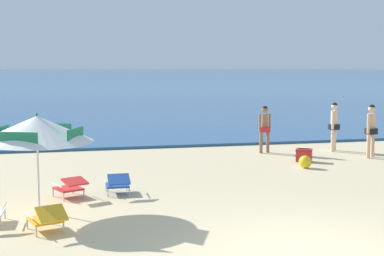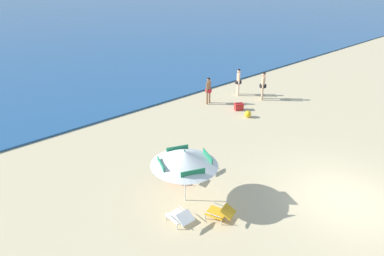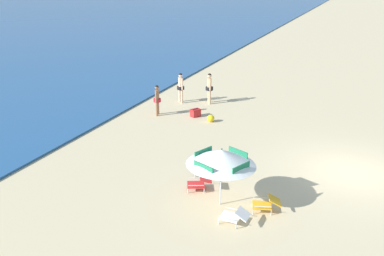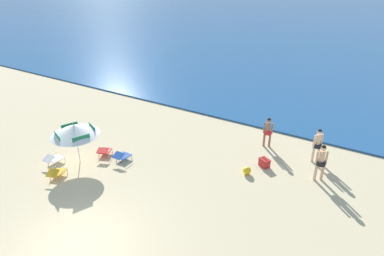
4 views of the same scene
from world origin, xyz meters
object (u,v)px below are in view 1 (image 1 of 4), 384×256
person_standing_near_shore (334,123)px  beach_ball (305,162)px  lounge_chair_under_umbrella (71,186)px  lounge_chair_spare_folded (118,183)px  person_wading_in (371,127)px  cooler_box (304,155)px  beach_umbrella_striped_main (37,129)px  person_standing_beside (265,126)px  lounge_chair_facing_sea (47,218)px

person_standing_near_shore → beach_ball: size_ratio=4.62×
lounge_chair_under_umbrella → lounge_chair_spare_folded: (1.07, 0.10, -0.00)m
person_wading_in → cooler_box: (-2.43, -0.19, -0.81)m
cooler_box → beach_ball: cooler_box is taller
lounge_chair_under_umbrella → cooler_box: 7.88m
person_wading_in → beach_ball: bearing=-156.9°
beach_umbrella_striped_main → lounge_chair_spare_folded: size_ratio=3.59×
cooler_box → beach_ball: 1.13m
person_standing_near_shore → lounge_chair_spare_folded: bearing=-148.7°
person_standing_near_shore → person_standing_beside: person_standing_near_shore is taller
lounge_chair_facing_sea → person_wading_in: (10.04, 5.95, 0.74)m
lounge_chair_spare_folded → person_standing_beside: 7.52m
cooler_box → beach_umbrella_striped_main: bearing=-151.4°
person_standing_near_shore → cooler_box: (-1.93, -1.75, -0.79)m
beach_umbrella_striped_main → cooler_box: (7.82, 4.26, -1.51)m
person_standing_near_shore → person_wading_in: 1.64m
person_standing_near_shore → lounge_chair_under_umbrella: bearing=-151.3°
person_wading_in → cooler_box: size_ratio=2.90×
lounge_chair_under_umbrella → lounge_chair_spare_folded: size_ratio=1.12×
person_standing_near_shore → person_standing_beside: (-2.52, 0.17, -0.05)m
lounge_chair_under_umbrella → person_standing_near_shore: size_ratio=0.57×
lounge_chair_facing_sea → beach_ball: 8.58m
lounge_chair_under_umbrella → person_standing_near_shore: person_standing_near_shore is taller
beach_umbrella_striped_main → lounge_chair_under_umbrella: 1.88m
lounge_chair_facing_sea → person_standing_near_shore: size_ratio=0.59×
lounge_chair_under_umbrella → beach_ball: 7.09m
person_standing_near_shore → cooler_box: bearing=-137.7°
person_wading_in → cooler_box: 2.57m
lounge_chair_facing_sea → lounge_chair_spare_folded: (1.50, 2.62, 0.00)m
person_standing_near_shore → person_standing_beside: bearing=176.0°
lounge_chair_facing_sea → person_standing_beside: person_standing_beside is taller
lounge_chair_facing_sea → beach_umbrella_striped_main: bearing=98.0°
beach_umbrella_striped_main → person_wading_in: 11.20m
beach_ball → lounge_chair_facing_sea: bearing=-146.6°
beach_umbrella_striped_main → beach_ball: beach_umbrella_striped_main is taller
lounge_chair_under_umbrella → person_standing_near_shore: (9.12, 4.99, 0.72)m
lounge_chair_facing_sea → person_standing_near_shore: 12.16m
beach_umbrella_striped_main → lounge_chair_under_umbrella: beach_umbrella_striped_main is taller
cooler_box → person_wading_in: bearing=4.4°
lounge_chair_facing_sea → person_standing_beside: 10.43m
lounge_chair_under_umbrella → lounge_chair_facing_sea: size_ratio=0.98×
person_standing_beside → person_wading_in: bearing=-29.9°
person_standing_beside → lounge_chair_under_umbrella: bearing=-141.9°
lounge_chair_spare_folded → person_standing_near_shore: size_ratio=0.51×
person_standing_beside → beach_ball: person_standing_beside is taller
person_standing_beside → cooler_box: bearing=-72.9°
lounge_chair_facing_sea → beach_ball: (7.17, 4.72, -0.09)m
lounge_chair_facing_sea → person_standing_beside: size_ratio=0.62×
person_standing_beside → cooler_box: person_standing_beside is taller
lounge_chair_spare_folded → person_standing_near_shore: person_standing_near_shore is taller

